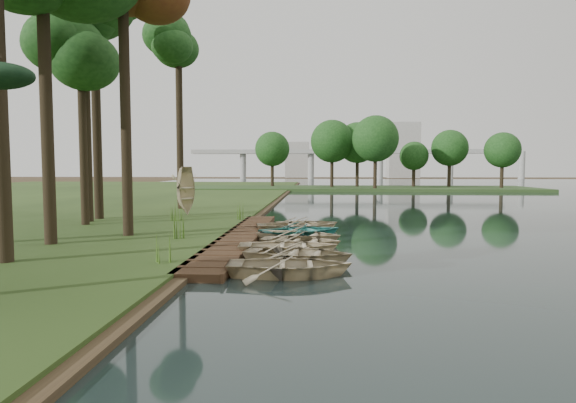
# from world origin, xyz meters

# --- Properties ---
(ground) EXTENTS (300.00, 300.00, 0.00)m
(ground) POSITION_xyz_m (0.00, 0.00, 0.00)
(ground) COLOR #3D2F1D
(boardwalk) EXTENTS (1.60, 16.00, 0.30)m
(boardwalk) POSITION_xyz_m (-1.60, 0.00, 0.15)
(boardwalk) COLOR #392516
(boardwalk) RESTS_ON ground
(peninsula) EXTENTS (50.00, 14.00, 0.45)m
(peninsula) POSITION_xyz_m (8.00, 50.00, 0.23)
(peninsula) COLOR #2B451E
(peninsula) RESTS_ON ground
(far_trees) EXTENTS (45.60, 5.60, 8.80)m
(far_trees) POSITION_xyz_m (4.67, 50.00, 6.43)
(far_trees) COLOR black
(far_trees) RESTS_ON peninsula
(bridge) EXTENTS (95.90, 4.00, 8.60)m
(bridge) POSITION_xyz_m (12.31, 120.00, 7.08)
(bridge) COLOR #A5A5A0
(bridge) RESTS_ON ground
(building_a) EXTENTS (10.00, 8.00, 18.00)m
(building_a) POSITION_xyz_m (30.00, 140.00, 9.00)
(building_a) COLOR #A5A5A0
(building_a) RESTS_ON ground
(building_b) EXTENTS (8.00, 8.00, 12.00)m
(building_b) POSITION_xyz_m (-5.00, 145.00, 6.00)
(building_b) COLOR #A5A5A0
(building_b) RESTS_ON ground
(rowboat_0) EXTENTS (3.83, 2.83, 0.77)m
(rowboat_0) POSITION_xyz_m (0.98, -6.92, 0.43)
(rowboat_0) COLOR beige
(rowboat_0) RESTS_ON water
(rowboat_1) EXTENTS (4.09, 3.26, 0.76)m
(rowboat_1) POSITION_xyz_m (1.15, -4.96, 0.43)
(rowboat_1) COLOR beige
(rowboat_1) RESTS_ON water
(rowboat_2) EXTENTS (3.81, 2.83, 0.76)m
(rowboat_2) POSITION_xyz_m (0.72, -3.44, 0.43)
(rowboat_2) COLOR beige
(rowboat_2) RESTS_ON water
(rowboat_3) EXTENTS (3.68, 2.97, 0.68)m
(rowboat_3) POSITION_xyz_m (1.12, -1.84, 0.39)
(rowboat_3) COLOR beige
(rowboat_3) RESTS_ON water
(rowboat_4) EXTENTS (4.27, 3.57, 0.76)m
(rowboat_4) POSITION_xyz_m (1.02, -0.42, 0.43)
(rowboat_4) COLOR beige
(rowboat_4) RESTS_ON water
(rowboat_5) EXTENTS (4.62, 4.08, 0.79)m
(rowboat_5) POSITION_xyz_m (1.07, 0.76, 0.45)
(rowboat_5) COLOR teal
(rowboat_5) RESTS_ON water
(rowboat_6) EXTENTS (4.41, 3.53, 0.81)m
(rowboat_6) POSITION_xyz_m (0.76, 2.67, 0.46)
(rowboat_6) COLOR beige
(rowboat_6) RESTS_ON water
(rowboat_7) EXTENTS (3.57, 2.75, 0.68)m
(rowboat_7) POSITION_xyz_m (1.24, 4.25, 0.39)
(rowboat_7) COLOR beige
(rowboat_7) RESTS_ON water
(stored_rowboat) EXTENTS (3.67, 3.31, 0.63)m
(stored_rowboat) POSITION_xyz_m (-6.35, 8.46, 0.61)
(stored_rowboat) COLOR beige
(stored_rowboat) RESTS_ON bank
(tree_2) EXTENTS (3.97, 3.97, 11.87)m
(tree_2) POSITION_xyz_m (-6.47, -0.53, 10.30)
(tree_2) COLOR black
(tree_2) RESTS_ON bank
(tree_4) EXTENTS (3.81, 3.81, 9.99)m
(tree_4) POSITION_xyz_m (-10.27, 3.26, 8.55)
(tree_4) COLOR black
(tree_4) RESTS_ON bank
(tree_6) EXTENTS (3.93, 3.93, 13.58)m
(tree_6) POSITION_xyz_m (-8.09, 13.28, 11.91)
(tree_6) COLOR black
(tree_6) RESTS_ON bank
(reeds_0) EXTENTS (0.60, 0.60, 0.89)m
(reeds_0) POSITION_xyz_m (-3.03, -6.39, 0.75)
(reeds_0) COLOR #3F661E
(reeds_0) RESTS_ON bank
(reeds_1) EXTENTS (0.60, 0.60, 1.11)m
(reeds_1) POSITION_xyz_m (-4.00, -1.39, 0.86)
(reeds_1) COLOR #3F661E
(reeds_1) RESTS_ON bank
(reeds_2) EXTENTS (0.60, 0.60, 1.08)m
(reeds_2) POSITION_xyz_m (-6.09, 5.31, 0.84)
(reeds_2) COLOR #3F661E
(reeds_2) RESTS_ON bank
(reeds_3) EXTENTS (0.60, 0.60, 0.93)m
(reeds_3) POSITION_xyz_m (-2.60, 6.21, 0.76)
(reeds_3) COLOR #3F661E
(reeds_3) RESTS_ON bank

